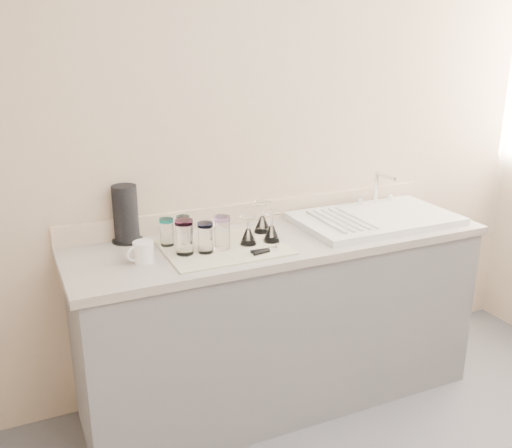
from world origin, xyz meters
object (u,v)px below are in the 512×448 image
tumbler_magenta (184,237)px  tumbler_lavender (222,232)px  can_opener (266,250)px  tumbler_blue (206,237)px  tumbler_teal (167,232)px  sink_unit (375,218)px  white_mug (143,252)px  goblet_back_right (262,222)px  goblet_front_right (272,231)px  tumbler_cyan (183,229)px  paper_towel_roll (126,215)px  goblet_front_left (248,234)px

tumbler_magenta → tumbler_lavender: tumbler_magenta is taller
can_opener → tumbler_blue: bearing=155.6°
tumbler_teal → tumbler_blue: tumbler_blue is taller
sink_unit → tumbler_teal: size_ratio=6.41×
white_mug → goblet_back_right: bearing=10.9°
sink_unit → goblet_front_right: bearing=-174.3°
tumbler_cyan → tumbler_lavender: size_ratio=0.82×
tumbler_blue → white_mug: bearing=174.5°
goblet_front_right → paper_towel_roll: size_ratio=0.53×
tumbler_cyan → goblet_front_left: goblet_front_left is taller
tumbler_blue → paper_towel_roll: paper_towel_roll is taller
tumbler_cyan → can_opener: bearing=-44.4°
goblet_back_right → goblet_front_right: size_ratio=1.05×
tumbler_lavender → paper_towel_roll: size_ratio=0.56×
tumbler_teal → goblet_front_left: goblet_front_left is taller
tumbler_magenta → goblet_back_right: (0.44, 0.13, -0.03)m
sink_unit → tumbler_teal: (-1.09, 0.09, 0.05)m
sink_unit → tumbler_blue: sink_unit is taller
tumbler_teal → tumbler_lavender: size_ratio=0.84×
tumbler_blue → goblet_front_right: 0.33m
tumbler_cyan → goblet_front_left: 0.31m
goblet_back_right → tumbler_magenta: bearing=-164.0°
sink_unit → tumbler_teal: 1.10m
tumbler_cyan → paper_towel_roll: size_ratio=0.46×
goblet_back_right → goblet_front_left: goblet_back_right is taller
tumbler_cyan → tumbler_magenta: size_ratio=0.79×
goblet_front_left → goblet_back_right: bearing=44.1°
goblet_back_right → paper_towel_roll: size_ratio=0.56×
tumbler_cyan → white_mug: bearing=-147.1°
goblet_front_right → goblet_front_left: bearing=175.3°
tumbler_magenta → white_mug: (-0.19, 0.01, -0.04)m
goblet_front_left → can_opener: goblet_front_left is taller
tumbler_blue → tumbler_lavender: size_ratio=0.91×
goblet_back_right → can_opener: bearing=-112.0°
goblet_front_left → sink_unit: bearing=4.1°
tumbler_magenta → goblet_front_right: tumbler_magenta is taller
can_opener → goblet_back_right: bearing=68.0°
tumbler_magenta → can_opener: tumbler_magenta is taller
tumbler_blue → tumbler_magenta: bearing=166.8°
tumbler_magenta → goblet_front_right: size_ratio=1.09×
tumbler_magenta → paper_towel_roll: paper_towel_roll is taller
tumbler_cyan → goblet_back_right: bearing=-4.1°
tumbler_lavender → sink_unit: bearing=3.7°
white_mug → tumbler_magenta: bearing=-1.6°
tumbler_cyan → tumbler_magenta: bearing=-105.5°
goblet_front_right → tumbler_lavender: bearing=178.5°
tumbler_cyan → tumbler_lavender: (0.13, -0.16, 0.01)m
tumbler_teal → white_mug: (-0.15, -0.13, -0.03)m
tumbler_cyan → sink_unit: bearing=-5.7°
tumbler_blue → goblet_back_right: goblet_back_right is taller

